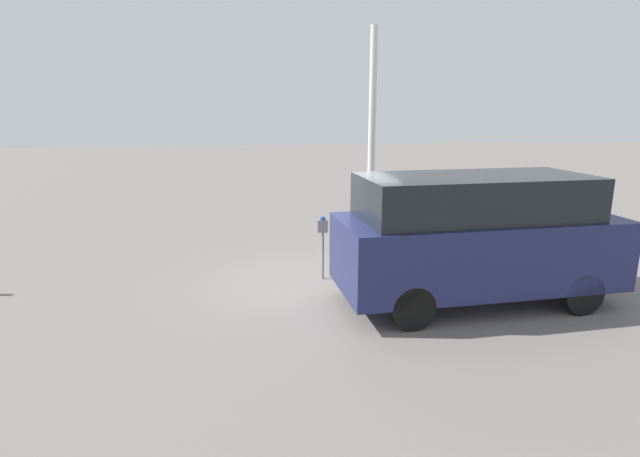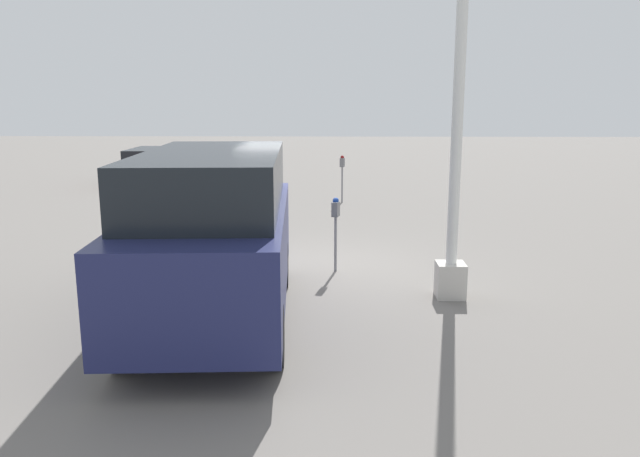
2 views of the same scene
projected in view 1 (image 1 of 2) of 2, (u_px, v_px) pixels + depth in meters
ground_plane at (322, 285)px, 10.12m from camera, size 80.00×80.00×0.00m
parking_meter_near at (323, 233)px, 10.27m from camera, size 0.22×0.16×1.35m
lamp_post at (371, 182)px, 12.02m from camera, size 0.44×0.44×5.32m
parked_van at (476, 236)px, 8.94m from camera, size 5.13×2.25×2.36m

